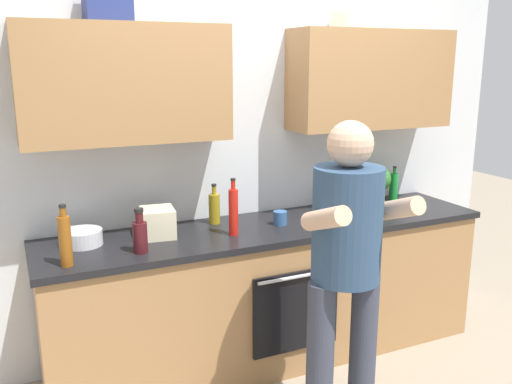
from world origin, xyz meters
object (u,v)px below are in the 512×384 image
object	(u,v)px
bottle_wine	(140,235)
bottle_oil	(214,208)
bottle_soda	(394,186)
mixing_bowl	(82,238)
grocery_bag_rice	(158,223)
potted_herb	(379,182)
person_standing	(346,257)
bottle_syrup	(65,240)
cup_coffee	(330,201)
bottle_hotsauce	(233,211)
bottle_water	(347,192)
cup_tea	(280,218)

from	to	relation	value
bottle_wine	bottle_oil	size ratio (longest dim) A/B	0.96
bottle_soda	mixing_bowl	world-z (taller)	bottle_soda
bottle_wine	bottle_oil	xyz separation A→B (m)	(0.55, 0.34, 0.00)
bottle_oil	grocery_bag_rice	distance (m)	0.41
potted_herb	person_standing	bearing A→B (deg)	-133.31
bottle_syrup	potted_herb	bearing A→B (deg)	9.03
bottle_wine	cup_coffee	world-z (taller)	bottle_wine
bottle_wine	bottle_syrup	distance (m)	0.38
bottle_oil	bottle_hotsauce	size ratio (longest dim) A/B	0.75
bottle_hotsauce	mixing_bowl	world-z (taller)	bottle_hotsauce
bottle_water	potted_herb	bearing A→B (deg)	-5.09
person_standing	cup_coffee	size ratio (longest dim) A/B	15.02
bottle_syrup	cup_tea	distance (m)	1.31
bottle_hotsauce	mixing_bowl	distance (m)	0.86
person_standing	mixing_bowl	world-z (taller)	person_standing
potted_herb	bottle_syrup	bearing A→B (deg)	-170.97
person_standing	bottle_oil	world-z (taller)	person_standing
bottle_water	cup_tea	world-z (taller)	bottle_water
bottle_wine	bottle_soda	distance (m)	1.98
bottle_wine	grocery_bag_rice	size ratio (longest dim) A/B	1.17
cup_tea	potted_herb	bearing A→B (deg)	10.39
bottle_oil	mixing_bowl	distance (m)	0.82
bottle_wine	bottle_soda	xyz separation A→B (m)	(1.95, 0.35, 0.00)
mixing_bowl	potted_herb	xyz separation A→B (m)	(2.04, 0.05, 0.12)
bottle_syrup	bottle_water	world-z (taller)	bottle_syrup
bottle_syrup	potted_herb	world-z (taller)	bottle_syrup
cup_tea	mixing_bowl	size ratio (longest dim) A/B	0.39
cup_coffee	bottle_wine	bearing A→B (deg)	-166.32
bottle_water	cup_tea	xyz separation A→B (m)	(-0.61, -0.18, -0.06)
bottle_oil	bottle_hotsauce	distance (m)	0.27
cup_coffee	bottle_soda	bearing A→B (deg)	0.97
bottle_syrup	mixing_bowl	size ratio (longest dim) A/B	1.45
bottle_soda	mixing_bowl	size ratio (longest dim) A/B	1.15
bottle_soda	potted_herb	bearing A→B (deg)	-165.01
bottle_water	potted_herb	distance (m)	0.26
person_standing	bottle_syrup	size ratio (longest dim) A/B	5.15
bottle_soda	bottle_hotsauce	distance (m)	1.41
bottle_soda	mixing_bowl	distance (m)	2.22
cup_coffee	person_standing	bearing A→B (deg)	-118.20
bottle_soda	bottle_water	world-z (taller)	bottle_soda
cup_tea	potted_herb	xyz separation A→B (m)	(0.86, 0.16, 0.12)
person_standing	bottle_water	world-z (taller)	person_standing
person_standing	grocery_bag_rice	xyz separation A→B (m)	(-0.70, 0.90, 0.02)
person_standing	bottle_syrup	world-z (taller)	person_standing
cup_tea	mixing_bowl	bearing A→B (deg)	174.66
bottle_wine	cup_tea	distance (m)	0.92
bottle_hotsauce	bottle_water	size ratio (longest dim) A/B	1.37
potted_herb	bottle_hotsauce	bearing A→B (deg)	-169.32
bottle_wine	bottle_syrup	world-z (taller)	bottle_syrup
bottle_oil	mixing_bowl	xyz separation A→B (m)	(-0.81, -0.09, -0.06)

